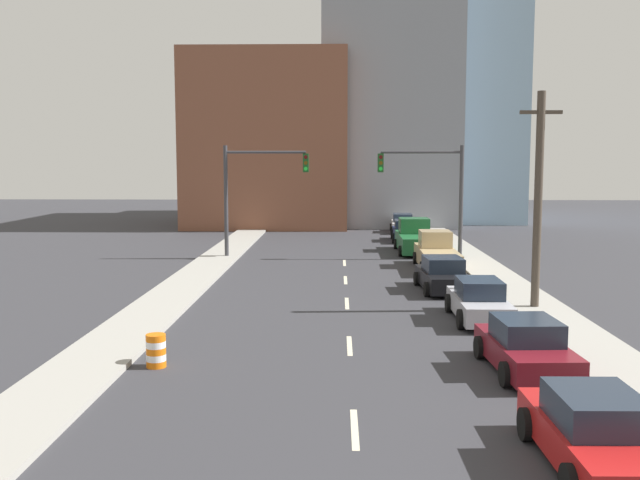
{
  "coord_description": "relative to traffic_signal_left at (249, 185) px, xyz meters",
  "views": [
    {
      "loc": [
        -0.38,
        -6.09,
        5.86
      ],
      "look_at": [
        -1.2,
        26.51,
        2.2
      ],
      "focal_mm": 40.0,
      "sensor_mm": 36.0,
      "label": 1
    }
  ],
  "objects": [
    {
      "name": "lane_stripe_at_9m",
      "position": [
        5.65,
        -27.17,
        -4.39
      ],
      "size": [
        0.16,
        2.4,
        0.01
      ],
      "primitive_type": "cube",
      "color": "beige",
      "rests_on": "ground"
    },
    {
      "name": "sedan_navy",
      "position": [
        10.24,
        9.47,
        -3.69
      ],
      "size": [
        2.26,
        4.6,
        1.54
      ],
      "rotation": [
        0.0,
        0.0,
        -0.04
      ],
      "color": "#141E47",
      "rests_on": "ground"
    },
    {
      "name": "sedan_red",
      "position": [
        10.17,
        -29.09,
        -3.71
      ],
      "size": [
        2.1,
        4.48,
        1.5
      ],
      "rotation": [
        0.0,
        0.0,
        0.01
      ],
      "color": "red",
      "rests_on": "ground"
    },
    {
      "name": "building_glass_right",
      "position": [
        15.89,
        32.1,
        8.64
      ],
      "size": [
        13.0,
        20.0,
        26.07
      ],
      "color": "#8CADC6",
      "rests_on": "ground"
    },
    {
      "name": "lane_stripe_at_34m",
      "position": [
        5.65,
        -1.8,
        -4.39
      ],
      "size": [
        0.16,
        2.4,
        0.01
      ],
      "primitive_type": "cube",
      "color": "beige",
      "rests_on": "ground"
    },
    {
      "name": "pickup_truck_green",
      "position": [
        10.2,
        3.09,
        -3.53
      ],
      "size": [
        2.42,
        5.96,
        2.14
      ],
      "rotation": [
        0.0,
        0.0,
        -0.0
      ],
      "color": "#1E6033",
      "rests_on": "ground"
    },
    {
      "name": "traffic_signal_left",
      "position": [
        0.0,
        0.0,
        0.0
      ],
      "size": [
        5.06,
        0.35,
        6.73
      ],
      "color": "#38383D",
      "rests_on": "ground"
    },
    {
      "name": "lane_stripe_at_23m",
      "position": [
        5.65,
        -13.41,
        -4.39
      ],
      "size": [
        0.16,
        2.4,
        0.01
      ],
      "primitive_type": "cube",
      "color": "beige",
      "rests_on": "ground"
    },
    {
      "name": "sedan_black",
      "position": [
        10.01,
        -10.41,
        -3.7
      ],
      "size": [
        2.29,
        4.62,
        1.53
      ],
      "rotation": [
        0.0,
        0.0,
        0.05
      ],
      "color": "black",
      "rests_on": "ground"
    },
    {
      "name": "building_brick_left",
      "position": [
        -0.98,
        24.1,
        3.16
      ],
      "size": [
        14.0,
        16.0,
        15.12
      ],
      "color": "brown",
      "rests_on": "ground"
    },
    {
      "name": "traffic_barrel",
      "position": [
        0.11,
        -22.61,
        -3.92
      ],
      "size": [
        0.56,
        0.56,
        0.95
      ],
      "color": "orange",
      "rests_on": "ground"
    },
    {
      "name": "sedan_silver",
      "position": [
        10.46,
        -16.41,
        -3.7
      ],
      "size": [
        2.02,
        4.57,
        1.53
      ],
      "rotation": [
        0.0,
        0.0,
        -0.01
      ],
      "color": "#B2B2BC",
      "rests_on": "ground"
    },
    {
      "name": "lane_stripe_at_28m",
      "position": [
        5.65,
        -7.69,
        -4.39
      ],
      "size": [
        0.16,
        2.4,
        0.01
      ],
      "primitive_type": "cube",
      "color": "beige",
      "rests_on": "ground"
    },
    {
      "name": "lane_stripe_at_16m",
      "position": [
        5.65,
        -20.13,
        -4.39
      ],
      "size": [
        0.16,
        2.4,
        0.01
      ],
      "primitive_type": "cube",
      "color": "beige",
      "rests_on": "ground"
    },
    {
      "name": "sedan_white",
      "position": [
        10.55,
        15.83,
        -3.71
      ],
      "size": [
        2.18,
        4.48,
        1.53
      ],
      "rotation": [
        0.0,
        0.0,
        -0.06
      ],
      "color": "silver",
      "rests_on": "ground"
    },
    {
      "name": "traffic_signal_right",
      "position": [
        11.15,
        0.0,
        0.0
      ],
      "size": [
        5.06,
        0.35,
        6.73
      ],
      "color": "#38383D",
      "rests_on": "ground"
    },
    {
      "name": "sidewalk_left",
      "position": [
        -1.83,
        8.35,
        -4.32
      ],
      "size": [
        2.34,
        88.98,
        0.16
      ],
      "color": "#9E9B93",
      "rests_on": "ground"
    },
    {
      "name": "sedan_maroon",
      "position": [
        10.5,
        -22.79,
        -3.71
      ],
      "size": [
        2.29,
        4.41,
        1.5
      ],
      "rotation": [
        0.0,
        0.0,
        0.05
      ],
      "color": "maroon",
      "rests_on": "ground"
    },
    {
      "name": "sidewalk_right",
      "position": [
        13.13,
        8.35,
        -4.32
      ],
      "size": [
        2.34,
        88.98,
        0.16
      ],
      "color": "#9E9B93",
      "rests_on": "ground"
    },
    {
      "name": "utility_pole_right_mid",
      "position": [
        13.0,
        -14.56,
        -0.04
      ],
      "size": [
        1.6,
        0.32,
        8.48
      ],
      "color": "#473D33",
      "rests_on": "ground"
    },
    {
      "name": "building_office_center",
      "position": [
        9.85,
        28.1,
        9.2
      ],
      "size": [
        12.0,
        20.0,
        27.19
      ],
      "color": "gray",
      "rests_on": "ground"
    },
    {
      "name": "pickup_truck_tan",
      "position": [
        10.63,
        -3.81,
        -3.58
      ],
      "size": [
        2.24,
        6.15,
        2.0
      ],
      "rotation": [
        0.0,
        0.0,
        -0.01
      ],
      "color": "tan",
      "rests_on": "ground"
    }
  ]
}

